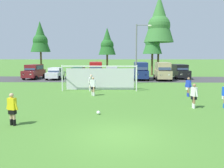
% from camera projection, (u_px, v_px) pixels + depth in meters
% --- Properties ---
extents(ground_plane, '(400.00, 400.00, 0.00)m').
position_uv_depth(ground_plane, '(117.00, 88.00, 24.91)').
color(ground_plane, '#477A2D').
extents(parking_lot_strip, '(52.00, 8.40, 0.01)m').
position_uv_depth(parking_lot_strip, '(117.00, 79.00, 34.22)').
color(parking_lot_strip, '#3D3D3F').
rests_on(parking_lot_strip, ground).
extents(soccer_ball, '(0.22, 0.22, 0.22)m').
position_uv_depth(soccer_ball, '(98.00, 113.00, 13.66)').
color(soccer_ball, white).
rests_on(soccer_ball, ground).
extents(soccer_goal, '(7.44, 1.95, 2.57)m').
position_uv_depth(soccer_goal, '(100.00, 77.00, 23.32)').
color(soccer_goal, white).
rests_on(soccer_goal, ground).
extents(referee, '(0.71, 0.33, 1.64)m').
position_uv_depth(referee, '(12.00, 109.00, 11.43)').
color(referee, tan).
rests_on(referee, ground).
extents(player_midfield_center, '(0.71, 0.36, 1.64)m').
position_uv_depth(player_midfield_center, '(93.00, 86.00, 19.99)').
color(player_midfield_center, tan).
rests_on(player_midfield_center, ground).
extents(player_defender_far, '(0.68, 0.45, 1.64)m').
position_uv_depth(player_defender_far, '(91.00, 83.00, 22.58)').
color(player_defender_far, beige).
rests_on(player_defender_far, ground).
extents(player_winger_left, '(0.39, 0.73, 1.64)m').
position_uv_depth(player_winger_left, '(194.00, 96.00, 15.24)').
color(player_winger_left, '#936B4C').
rests_on(player_winger_left, ground).
extents(player_winger_right, '(0.48, 0.66, 1.64)m').
position_uv_depth(player_winger_right, '(188.00, 87.00, 19.60)').
color(player_winger_right, '#936B4C').
rests_on(player_winger_right, ground).
extents(parked_car_slot_far_left, '(2.39, 4.73, 2.16)m').
position_uv_depth(parked_car_slot_far_left, '(34.00, 71.00, 34.63)').
color(parked_car_slot_far_left, maroon).
rests_on(parked_car_slot_far_left, ground).
extents(parked_car_slot_left, '(2.07, 4.22, 1.72)m').
position_uv_depth(parked_car_slot_left, '(55.00, 73.00, 33.99)').
color(parked_car_slot_left, silver).
rests_on(parked_car_slot_left, ground).
extents(parked_car_slot_center_left, '(2.29, 4.33, 1.72)m').
position_uv_depth(parked_car_slot_center_left, '(78.00, 73.00, 34.87)').
color(parked_car_slot_center_left, '#194C2D').
rests_on(parked_car_slot_center_left, ground).
extents(parked_car_slot_center, '(2.44, 4.92, 2.52)m').
position_uv_depth(parked_car_slot_center, '(96.00, 70.00, 35.37)').
color(parked_car_slot_center, red).
rests_on(parked_car_slot_center, ground).
extents(parked_car_slot_center_right, '(2.14, 4.25, 1.72)m').
position_uv_depth(parked_car_slot_center_right, '(112.00, 73.00, 35.21)').
color(parked_car_slot_center_right, '#B2B2BC').
rests_on(parked_car_slot_center_right, ground).
extents(parked_car_slot_right, '(2.32, 4.86, 2.52)m').
position_uv_depth(parked_car_slot_right, '(141.00, 70.00, 33.50)').
color(parked_car_slot_right, navy).
rests_on(parked_car_slot_right, ground).
extents(parked_car_slot_far_right, '(2.40, 4.90, 2.52)m').
position_uv_depth(parked_car_slot_far_right, '(163.00, 71.00, 32.98)').
color(parked_car_slot_far_right, tan).
rests_on(parked_car_slot_far_right, ground).
extents(parked_car_slot_end, '(2.28, 4.67, 2.16)m').
position_uv_depth(parked_car_slot_end, '(180.00, 71.00, 35.10)').
color(parked_car_slot_end, black).
rests_on(parked_car_slot_end, ground).
extents(tree_left_edge, '(3.80, 3.80, 10.14)m').
position_uv_depth(tree_left_edge, '(40.00, 38.00, 44.87)').
color(tree_left_edge, brown).
rests_on(tree_left_edge, ground).
extents(tree_mid_left, '(3.29, 3.29, 8.77)m').
position_uv_depth(tree_mid_left, '(107.00, 42.00, 43.54)').
color(tree_mid_left, brown).
rests_on(tree_mid_left, ground).
extents(tree_center_back, '(5.29, 5.29, 14.10)m').
position_uv_depth(tree_center_back, '(159.00, 20.00, 40.84)').
color(tree_center_back, brown).
rests_on(tree_center_back, ground).
extents(tree_mid_right, '(3.43, 3.43, 9.14)m').
position_uv_depth(tree_mid_right, '(153.00, 40.00, 40.68)').
color(tree_mid_right, brown).
rests_on(tree_mid_right, ground).
extents(street_lamp, '(2.00, 0.32, 7.26)m').
position_uv_depth(street_lamp, '(138.00, 53.00, 28.26)').
color(street_lamp, slate).
rests_on(street_lamp, ground).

